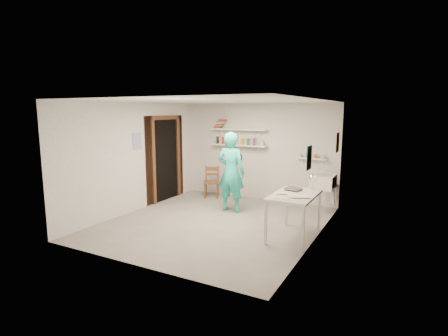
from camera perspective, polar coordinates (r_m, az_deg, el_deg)
The scene contains 27 objects.
floor at distance 7.09m, azimuth -1.53°, elevation -8.95°, with size 4.00×4.50×0.02m, color slate.
ceiling at distance 6.74m, azimuth -1.62°, elevation 10.99°, with size 4.00×4.50×0.02m, color silver.
wall_back at distance 8.83m, azimuth 5.67°, elevation 2.69°, with size 4.00×0.02×2.40m, color silver.
wall_front at distance 5.00m, azimuth -14.45°, elevation -2.68°, with size 4.00×0.02×2.40m, color silver.
wall_left at distance 7.99m, azimuth -14.23°, elevation 1.75°, with size 0.02×4.50×2.40m, color silver.
wall_right at distance 6.09m, azimuth 15.11°, elevation -0.59°, with size 0.02×4.50×2.40m, color silver.
doorway_recess at distance 8.80m, azimuth -9.51°, elevation 1.27°, with size 0.02×0.90×2.00m, color black.
corridor_box at distance 9.24m, azimuth -13.02°, elevation 1.85°, with size 1.40×1.50×2.10m, color brown.
door_lintel at distance 8.70m, azimuth -9.59°, elevation 8.12°, with size 0.06×1.05×0.10m, color brown.
door_jamb_near at distance 8.40m, azimuth -11.47°, elevation 0.83°, with size 0.06×0.10×2.00m, color brown.
door_jamb_far at distance 9.19m, azimuth -7.52°, elevation 1.66°, with size 0.06×0.10×2.00m, color brown.
shelf_lower at distance 8.90m, azimuth 2.38°, elevation 3.75°, with size 1.50×0.22×0.03m, color white.
shelf_upper at distance 8.87m, azimuth 2.40°, elevation 6.32°, with size 1.50×0.22×0.03m, color white.
ledge_shelf at distance 8.34m, azimuth 14.04°, elevation 1.51°, with size 0.70×0.14×0.03m, color white.
poster_left at distance 7.97m, azimuth -13.98°, elevation 4.28°, with size 0.01×0.28×0.36m, color #334C7F.
poster_right_a at distance 7.80m, azimuth 18.05°, elevation 3.99°, with size 0.01×0.34×0.42m, color #995933.
poster_right_b at distance 5.52m, azimuth 13.74°, elevation 1.62°, with size 0.01×0.30×0.38m, color #3F724C.
belfast_sink at distance 7.87m, azimuth 15.91°, elevation -2.13°, with size 0.48×0.60×0.30m, color white.
man at distance 7.67m, azimuth 1.17°, elevation -0.66°, with size 0.64×0.42×1.77m, color #28C8AC.
wall_clock at distance 7.83m, azimuth 1.89°, elevation 1.71°, with size 0.32×0.32×0.04m, color beige.
wooden_chair at distance 9.00m, azimuth -2.04°, elevation -2.31°, with size 0.37×0.36×0.80m, color brown.
work_table at distance 6.30m, azimuth 11.35°, elevation -7.66°, with size 0.71×1.18×0.79m, color silver.
desk_lamp at distance 6.55m, azimuth 14.35°, elevation -1.59°, with size 0.15×0.15×0.15m, color white.
spray_cans at distance 8.89m, azimuth 2.39°, elevation 4.39°, with size 1.29×0.06×0.17m.
book_stack at distance 9.10m, azimuth -0.63°, elevation 7.21°, with size 0.32×0.14×0.22m.
ledge_pots at distance 8.33m, azimuth 14.05°, elevation 1.92°, with size 0.48×0.07×0.09m.
papers at distance 6.19m, azimuth 11.47°, elevation -4.05°, with size 0.30×0.22×0.03m.
Camera 1 is at (3.32, -5.86, 2.22)m, focal length 28.00 mm.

